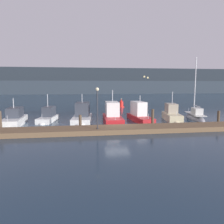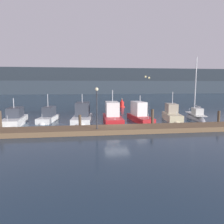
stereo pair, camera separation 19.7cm
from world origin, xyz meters
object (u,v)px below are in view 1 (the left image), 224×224
at_px(motorboat_berth_1, 14,122).
at_px(dock_lamppost, 97,101).
at_px(sailboat_berth_7, 195,117).
at_px(motorboat_berth_4, 112,119).
at_px(motorboat_berth_5, 140,118).
at_px(channel_buoy, 121,104).
at_px(motorboat_berth_6, 172,117).
at_px(motorboat_berth_3, 82,117).
at_px(motorboat_berth_2, 48,119).

relative_size(motorboat_berth_1, dock_lamppost, 1.59).
bearing_deg(sailboat_berth_7, motorboat_berth_4, -173.93).
bearing_deg(motorboat_berth_5, channel_buoy, 87.46).
xyz_separation_m(motorboat_berth_5, motorboat_berth_6, (4.13, -0.04, -0.06)).
xyz_separation_m(motorboat_berth_6, dock_lamppost, (-9.83, -6.24, 2.64)).
relative_size(motorboat_berth_4, motorboat_berth_6, 1.23).
bearing_deg(motorboat_berth_6, channel_buoy, 102.12).
relative_size(motorboat_berth_6, sailboat_berth_7, 0.63).
height_order(motorboat_berth_3, dock_lamppost, dock_lamppost).
relative_size(sailboat_berth_7, dock_lamppost, 2.28).
distance_m(motorboat_berth_1, motorboat_berth_6, 18.68).
relative_size(motorboat_berth_4, motorboat_berth_5, 1.04).
height_order(motorboat_berth_5, sailboat_berth_7, sailboat_berth_7).
relative_size(motorboat_berth_6, channel_buoy, 3.09).
distance_m(motorboat_berth_1, motorboat_berth_2, 3.82).
xyz_separation_m(motorboat_berth_4, motorboat_berth_5, (3.47, 0.53, -0.03)).
height_order(motorboat_berth_3, sailboat_berth_7, sailboat_berth_7).
bearing_deg(motorboat_berth_3, sailboat_berth_7, -2.36).
bearing_deg(motorboat_berth_5, motorboat_berth_3, 169.84).
height_order(motorboat_berth_1, channel_buoy, motorboat_berth_1).
distance_m(motorboat_berth_3, motorboat_berth_4, 3.94).
xyz_separation_m(motorboat_berth_2, sailboat_berth_7, (18.75, -0.58, -0.10)).
distance_m(motorboat_berth_6, channel_buoy, 16.33).
relative_size(motorboat_berth_5, channel_buoy, 3.68).
bearing_deg(motorboat_berth_6, motorboat_berth_5, 179.44).
xyz_separation_m(sailboat_berth_7, dock_lamppost, (-13.35, -6.93, 2.80)).
height_order(motorboat_berth_3, motorboat_berth_6, motorboat_berth_6).
xyz_separation_m(motorboat_berth_1, motorboat_berth_3, (7.56, 1.68, 0.11)).
height_order(motorboat_berth_4, motorboat_berth_6, motorboat_berth_4).
height_order(motorboat_berth_6, channel_buoy, motorboat_berth_6).
bearing_deg(motorboat_berth_4, motorboat_berth_5, 8.74).
xyz_separation_m(motorboat_berth_4, dock_lamppost, (-2.23, -5.74, 2.55)).
bearing_deg(motorboat_berth_2, motorboat_berth_3, 0.33).
relative_size(motorboat_berth_1, motorboat_berth_5, 0.93).
bearing_deg(motorboat_berth_4, motorboat_berth_2, 166.99).
bearing_deg(sailboat_berth_7, dock_lamppost, -152.58).
bearing_deg(motorboat_berth_1, sailboat_berth_7, 2.77).
bearing_deg(motorboat_berth_3, motorboat_berth_2, -179.67).
bearing_deg(motorboat_berth_5, motorboat_berth_1, -178.32).
bearing_deg(motorboat_berth_6, motorboat_berth_3, 173.37).
height_order(motorboat_berth_5, channel_buoy, motorboat_berth_5).
height_order(motorboat_berth_1, motorboat_berth_6, motorboat_berth_6).
height_order(motorboat_berth_1, motorboat_berth_2, motorboat_berth_2).
relative_size(motorboat_berth_3, dock_lamppost, 1.84).
relative_size(motorboat_berth_3, motorboat_berth_6, 1.28).
xyz_separation_m(motorboat_berth_6, channel_buoy, (-3.43, 15.96, 0.28)).
xyz_separation_m(motorboat_berth_3, motorboat_berth_5, (6.99, -1.25, -0.00)).
distance_m(motorboat_berth_5, sailboat_berth_7, 7.69).
height_order(motorboat_berth_4, motorboat_berth_5, motorboat_berth_4).
bearing_deg(sailboat_berth_7, motorboat_berth_3, 177.64).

